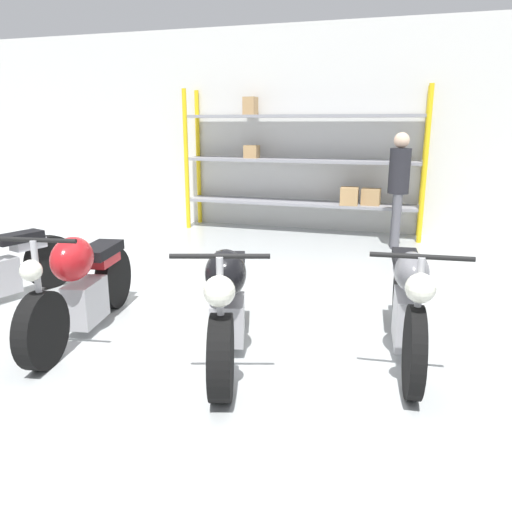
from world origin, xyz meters
The scene contains 7 objects.
ground_plane centered at (0.00, 0.00, 0.00)m, with size 30.00×30.00×0.00m, color #B2B7B7.
back_wall centered at (0.00, 5.17, 1.80)m, with size 30.00×0.08×3.60m.
shelving_rack centered at (-0.47, 4.80, 1.26)m, with size 4.25×0.63×2.51m.
motorcycle_red centered at (-1.50, -0.24, 0.47)m, with size 0.69×2.03×1.07m.
motorcycle_black centered at (-0.05, -0.27, 0.46)m, with size 0.91×2.05×1.06m.
motorcycle_grey centered at (1.40, 0.14, 0.48)m, with size 0.70×2.03×1.05m.
person_browsing centered at (1.19, 4.05, 1.06)m, with size 0.36×0.36×1.79m.
Camera 1 is at (1.34, -3.98, 1.92)m, focal length 35.00 mm.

